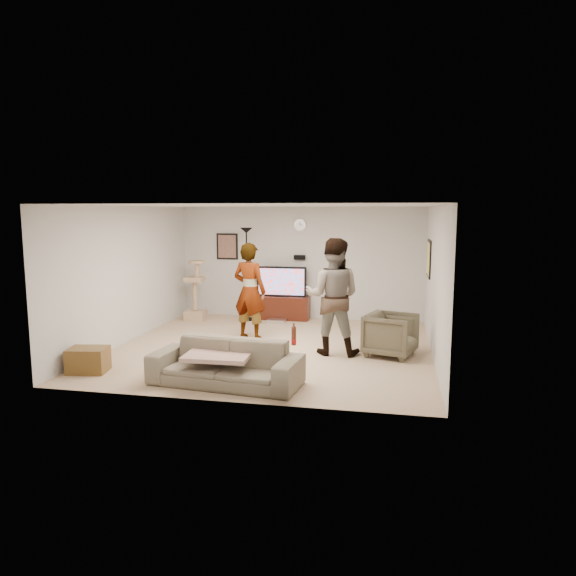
% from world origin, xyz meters
% --- Properties ---
extents(floor, '(5.50, 5.50, 0.02)m').
position_xyz_m(floor, '(0.00, 0.00, -0.01)').
color(floor, tan).
rests_on(floor, ground).
extents(ceiling, '(5.50, 5.50, 0.02)m').
position_xyz_m(ceiling, '(0.00, 0.00, 2.51)').
color(ceiling, silver).
rests_on(ceiling, wall_back).
extents(wall_back, '(5.50, 0.04, 2.50)m').
position_xyz_m(wall_back, '(0.00, 2.75, 1.25)').
color(wall_back, silver).
rests_on(wall_back, floor).
extents(wall_front, '(5.50, 0.04, 2.50)m').
position_xyz_m(wall_front, '(0.00, -2.75, 1.25)').
color(wall_front, silver).
rests_on(wall_front, floor).
extents(wall_left, '(0.04, 5.50, 2.50)m').
position_xyz_m(wall_left, '(-2.75, 0.00, 1.25)').
color(wall_left, silver).
rests_on(wall_left, floor).
extents(wall_right, '(0.04, 5.50, 2.50)m').
position_xyz_m(wall_right, '(2.75, 0.00, 1.25)').
color(wall_right, silver).
rests_on(wall_right, floor).
extents(wall_clock, '(0.26, 0.04, 0.26)m').
position_xyz_m(wall_clock, '(0.00, 2.72, 2.10)').
color(wall_clock, white).
rests_on(wall_clock, wall_back).
extents(wall_speaker, '(0.25, 0.10, 0.10)m').
position_xyz_m(wall_speaker, '(0.00, 2.69, 1.38)').
color(wall_speaker, black).
rests_on(wall_speaker, wall_back).
extents(picture_back, '(0.42, 0.03, 0.52)m').
position_xyz_m(picture_back, '(-1.70, 2.73, 1.60)').
color(picture_back, brown).
rests_on(picture_back, wall_back).
extents(picture_right, '(0.03, 0.78, 0.62)m').
position_xyz_m(picture_right, '(2.73, 1.60, 1.50)').
color(picture_right, '#D3CA65').
rests_on(picture_right, wall_right).
extents(tv_stand, '(1.24, 0.45, 0.52)m').
position_xyz_m(tv_stand, '(-0.37, 2.50, 0.26)').
color(tv_stand, '#37130B').
rests_on(tv_stand, floor).
extents(console_box, '(0.40, 0.30, 0.07)m').
position_xyz_m(console_box, '(-0.40, 2.11, 0.04)').
color(console_box, silver).
rests_on(console_box, floor).
extents(tv, '(1.12, 0.08, 0.67)m').
position_xyz_m(tv, '(-0.37, 2.50, 0.85)').
color(tv, black).
rests_on(tv, tv_stand).
extents(tv_screen, '(1.03, 0.01, 0.59)m').
position_xyz_m(tv_screen, '(-0.37, 2.46, 0.85)').
color(tv_screen, '#1C83E4').
rests_on(tv_screen, tv).
extents(floor_lamp, '(0.32, 0.32, 2.05)m').
position_xyz_m(floor_lamp, '(-1.11, 2.27, 1.02)').
color(floor_lamp, black).
rests_on(floor_lamp, floor).
extents(cat_tree, '(0.46, 0.46, 1.34)m').
position_xyz_m(cat_tree, '(-2.25, 2.07, 0.67)').
color(cat_tree, tan).
rests_on(cat_tree, floor).
extents(person_left, '(0.76, 0.60, 1.83)m').
position_xyz_m(person_left, '(-0.57, 0.57, 0.91)').
color(person_left, gray).
rests_on(person_left, floor).
extents(person_right, '(0.98, 0.77, 1.97)m').
position_xyz_m(person_right, '(1.08, -0.17, 0.98)').
color(person_right, '#3A5C7B').
rests_on(person_right, floor).
extents(sofa, '(2.18, 1.05, 0.61)m').
position_xyz_m(sofa, '(-0.19, -2.09, 0.31)').
color(sofa, '#69604F').
rests_on(sofa, floor).
extents(throw_blanket, '(0.92, 0.73, 0.06)m').
position_xyz_m(throw_blanket, '(-0.29, -2.09, 0.41)').
color(throw_blanket, tan).
rests_on(throw_blanket, sofa).
extents(beer_bottle, '(0.06, 0.06, 0.25)m').
position_xyz_m(beer_bottle, '(0.78, -2.09, 0.74)').
color(beer_bottle, '#572212').
rests_on(beer_bottle, sofa).
extents(armchair, '(0.98, 0.97, 0.72)m').
position_xyz_m(armchair, '(2.06, -0.12, 0.36)').
color(armchair, '#4A4434').
rests_on(armchair, floor).
extents(side_table, '(0.62, 0.51, 0.37)m').
position_xyz_m(side_table, '(-2.40, -1.95, 0.19)').
color(side_table, brown).
rests_on(side_table, floor).
extents(toy_ball, '(0.07, 0.07, 0.07)m').
position_xyz_m(toy_ball, '(-1.20, 0.20, 0.04)').
color(toy_ball, '#0E9CA9').
rests_on(toy_ball, floor).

